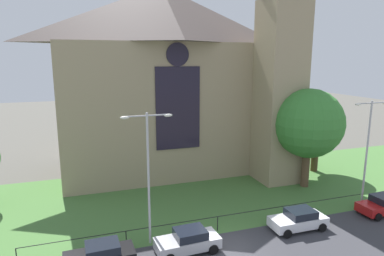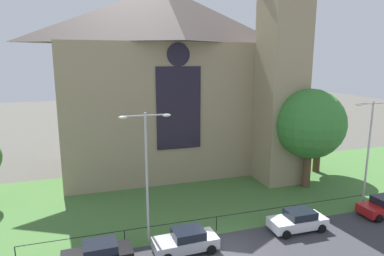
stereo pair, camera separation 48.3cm
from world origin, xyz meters
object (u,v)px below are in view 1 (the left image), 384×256
(church_building, at_px, (171,78))
(parked_car_silver, at_px, (188,241))
(parked_car_black, at_px, (100,256))
(parked_car_white, at_px, (299,220))
(tree_right_near, at_px, (308,124))
(streetlamp_far, at_px, (368,142))
(streetlamp_near, at_px, (148,163))
(tree_right_far, at_px, (317,123))
(parked_car_red, at_px, (383,205))

(church_building, height_order, parked_car_silver, church_building)
(parked_car_black, distance_m, parked_car_white, 14.25)
(parked_car_white, bearing_deg, church_building, -73.17)
(church_building, distance_m, parked_car_white, 20.30)
(tree_right_near, height_order, streetlamp_far, tree_right_near)
(streetlamp_near, relative_size, parked_car_silver, 2.13)
(tree_right_far, xyz_separation_m, parked_car_white, (-9.86, -10.85, -4.73))
(streetlamp_near, distance_m, parked_car_red, 19.70)
(parked_car_silver, bearing_deg, streetlamp_far, -175.64)
(parked_car_red, bearing_deg, parked_car_black, -0.86)
(parked_car_silver, distance_m, parked_car_red, 16.85)
(tree_right_far, distance_m, streetlamp_near, 22.67)
(parked_car_black, xyz_separation_m, parked_car_red, (22.42, 0.17, 0.00))
(parked_car_silver, xyz_separation_m, parked_car_white, (8.69, 0.23, 0.00))
(streetlamp_near, bearing_deg, church_building, 69.54)
(church_building, height_order, streetlamp_near, church_building)
(church_building, distance_m, parked_car_red, 23.67)
(tree_right_far, distance_m, tree_right_near, 5.45)
(streetlamp_far, xyz_separation_m, parked_car_black, (-21.75, -1.75, -4.98))
(tree_right_near, bearing_deg, tree_right_far, 42.55)
(parked_car_black, bearing_deg, streetlamp_near, -154.29)
(parked_car_black, bearing_deg, tree_right_near, -161.36)
(streetlamp_far, distance_m, parked_car_silver, 17.04)
(parked_car_black, xyz_separation_m, parked_car_silver, (5.56, -0.07, 0.00))
(parked_car_white, bearing_deg, streetlamp_near, -7.72)
(tree_right_near, xyz_separation_m, streetlamp_near, (-16.73, -5.62, -0.63))
(parked_car_silver, height_order, parked_car_white, same)
(streetlamp_far, height_order, parked_car_red, streetlamp_far)
(parked_car_silver, relative_size, parked_car_white, 1.01)
(church_building, distance_m, parked_car_silver, 20.21)
(tree_right_near, xyz_separation_m, streetlamp_far, (1.61, -5.62, -0.60))
(streetlamp_near, bearing_deg, parked_car_white, -8.34)
(tree_right_near, height_order, parked_car_black, tree_right_near)
(streetlamp_near, distance_m, parked_car_black, 6.27)
(tree_right_far, relative_size, parked_car_red, 1.86)
(streetlamp_far, xyz_separation_m, parked_car_silver, (-16.19, -1.82, -4.98))
(tree_right_near, height_order, parked_car_white, tree_right_near)
(parked_car_silver, bearing_deg, parked_car_red, 178.76)
(church_building, distance_m, streetlamp_far, 20.52)
(church_building, xyz_separation_m, streetlamp_near, (-5.83, -15.62, -4.58))
(streetlamp_far, distance_m, parked_car_red, 5.26)
(church_building, xyz_separation_m, tree_right_near, (10.90, -10.00, -3.95))
(tree_right_far, height_order, streetlamp_near, streetlamp_near)
(tree_right_near, xyz_separation_m, parked_car_black, (-20.15, -7.37, -5.57))
(church_building, bearing_deg, parked_car_white, -73.79)
(parked_car_black, height_order, parked_car_silver, same)
(streetlamp_far, distance_m, parked_car_white, 9.14)
(tree_right_near, xyz_separation_m, parked_car_white, (-5.90, -7.21, -5.57))
(streetlamp_far, bearing_deg, streetlamp_near, -180.00)
(tree_right_near, distance_m, parked_car_black, 22.17)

